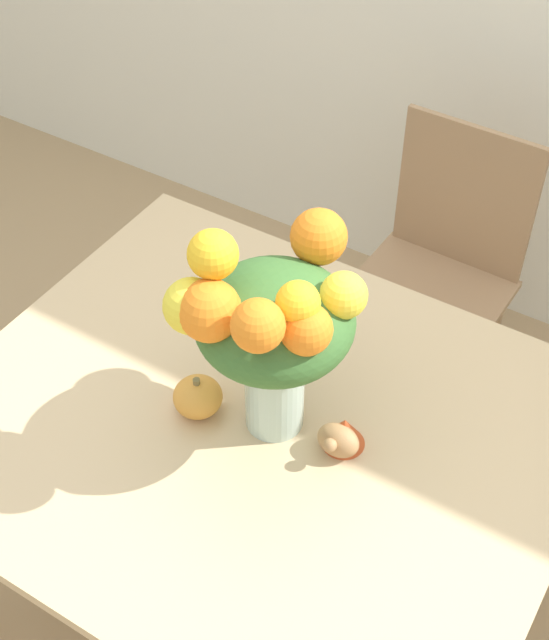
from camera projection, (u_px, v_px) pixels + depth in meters
ground_plane at (260, 599)px, 2.33m from camera, size 12.00×12.00×0.00m
dining_table at (257, 448)px, 1.88m from camera, size 1.26×1.06×0.73m
flower_vase at (271, 324)px, 1.62m from camera, size 0.31×0.38×0.49m
pumpkin at (198, 397)px, 1.81m from camera, size 0.10×0.10×0.09m
turkey_figurine at (341, 435)px, 1.75m from camera, size 0.09×0.12×0.07m
dining_chair_near_window at (436, 277)px, 2.53m from camera, size 0.43×0.43×0.89m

